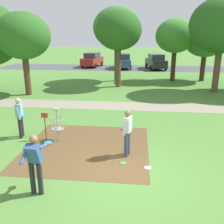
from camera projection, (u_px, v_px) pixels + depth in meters
The scene contains 19 objects.
ground_plane at pixel (127, 174), 7.85m from camera, with size 160.00×160.00×0.00m, color #518438.
dirt_tee_pad at pixel (87, 147), 9.72m from camera, with size 4.73×4.63×0.01m, color brown.
disc_golf_basket at pixel (56, 123), 10.12m from camera, with size 0.98×0.58×1.39m.
player_foreground_watching at pixel (20, 115), 10.42m from camera, with size 0.42×0.49×1.71m.
player_throwing at pixel (127, 130), 8.79m from camera, with size 0.44×0.50×1.71m.
player_waiting_left at pixel (35, 161), 6.64m from camera, with size 0.55×1.09×1.71m.
frisbee_near_basket at pixel (148, 168), 8.21m from camera, with size 0.22×0.22×0.02m, color white.
frisbee_mid_grass at pixel (123, 163), 8.50m from camera, with size 0.21×0.21×0.02m, color green.
tree_near_left at pixel (23, 36), 16.94m from camera, with size 3.70×3.70×5.66m.
tree_near_right at pixel (206, 38), 22.28m from camera, with size 3.94×3.94×5.54m.
tree_mid_center at pixel (117, 28), 22.08m from camera, with size 4.24×4.24×6.53m.
tree_mid_right at pixel (175, 36), 22.23m from camera, with size 3.53×3.53×5.56m.
tree_far_left at pixel (222, 25), 17.50m from camera, with size 4.57×4.57×6.74m.
tree_far_right at pixel (119, 31), 19.57m from camera, with size 3.64×3.64×6.04m.
parking_lot_strip at pixel (137, 68), 32.18m from camera, with size 36.00×6.00×0.01m, color #4C4C51.
parked_car_leftmost at pixel (92, 60), 33.18m from camera, with size 2.49×4.44×1.84m.
parked_car_center_left at pixel (123, 61), 31.63m from camera, with size 2.25×4.34×1.84m.
parked_car_center_right at pixel (156, 62), 30.92m from camera, with size 2.59×4.47×1.84m.
gravel_path at pixel (133, 106), 15.23m from camera, with size 40.00×1.83×0.00m, color gray.
Camera 1 is at (0.29, -6.91, 4.22)m, focal length 40.13 mm.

